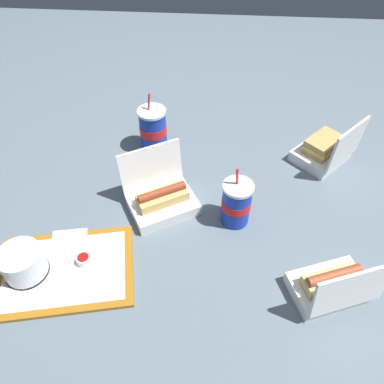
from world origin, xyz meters
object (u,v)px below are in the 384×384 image
soda_cup_left (236,203)px  soda_cup_center (153,129)px  food_tray (65,271)px  plastic_fork (71,295)px  clamshell_sandwich_left (324,150)px  clamshell_hotdog_corner (161,198)px  clamshell_hotdog_right (332,286)px  cake_container (23,263)px  ketchup_cup (84,259)px

soda_cup_left → soda_cup_center: 0.45m
food_tray → plastic_fork: bearing=119.3°
plastic_fork → clamshell_sandwich_left: clamshell_sandwich_left is taller
plastic_fork → soda_cup_center: 0.65m
plastic_fork → soda_cup_center: bearing=-95.0°
clamshell_hotdog_corner → soda_cup_left: 0.24m
clamshell_sandwich_left → clamshell_hotdog_corner: (0.55, 0.27, -0.00)m
food_tray → plastic_fork: 0.09m
food_tray → plastic_fork: plastic_fork is taller
clamshell_hotdog_right → soda_cup_left: (0.25, -0.24, 0.04)m
cake_container → clamshell_sandwich_left: clamshell_sandwich_left is taller
food_tray → clamshell_hotdog_right: 0.71m
plastic_fork → food_tray: bearing=-54.6°
cake_container → ketchup_cup: size_ratio=2.93×
soda_cup_center → soda_cup_left: bearing=132.1°
clamshell_sandwich_left → soda_cup_left: 0.44m
clamshell_sandwich_left → ketchup_cup: bearing=34.5°
clamshell_hotdog_right → soda_cup_left: soda_cup_left is taller
food_tray → clamshell_hotdog_corner: clamshell_hotdog_corner is taller
food_tray → soda_cup_center: soda_cup_center is taller
cake_container → plastic_fork: cake_container is taller
plastic_fork → clamshell_hotdog_right: clamshell_hotdog_right is taller
clamshell_sandwich_left → soda_cup_center: (0.61, -0.03, 0.04)m
ketchup_cup → soda_cup_left: soda_cup_left is taller
plastic_fork → clamshell_sandwich_left: size_ratio=0.45×
ketchup_cup → clamshell_hotdog_right: size_ratio=0.17×
ketchup_cup → soda_cup_center: size_ratio=0.18×
clamshell_sandwich_left → soda_cup_center: bearing=-2.4°
clamshell_sandwich_left → soda_cup_center: size_ratio=1.09×
food_tray → clamshell_hotdog_corner: 0.35m
food_tray → cake_container: size_ratio=3.55×
clamshell_hotdog_right → soda_cup_left: 0.34m
ketchup_cup → food_tray: bearing=29.8°
ketchup_cup → soda_cup_center: soda_cup_center is taller
food_tray → ketchup_cup: size_ratio=10.41×
clamshell_sandwich_left → clamshell_hotdog_corner: clamshell_sandwich_left is taller
food_tray → soda_cup_left: soda_cup_left is taller
clamshell_hotdog_corner → soda_cup_left: (-0.23, 0.03, 0.03)m
cake_container → ketchup_cup: cake_container is taller
plastic_fork → soda_cup_left: (-0.42, -0.30, 0.06)m
ketchup_cup → clamshell_hotdog_corner: (-0.19, -0.23, 0.01)m
plastic_fork → soda_cup_left: 0.52m
food_tray → cake_container: bearing=8.3°
food_tray → clamshell_sandwich_left: (-0.78, -0.53, 0.04)m
clamshell_hotdog_right → cake_container: bearing=0.3°
food_tray → clamshell_hotdog_right: clamshell_hotdog_right is taller
soda_cup_center → ketchup_cup: bearing=77.4°
cake_container → clamshell_hotdog_corner: clamshell_hotdog_corner is taller
soda_cup_left → soda_cup_center: bearing=-47.9°
clamshell_hotdog_corner → cake_container: bearing=39.5°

